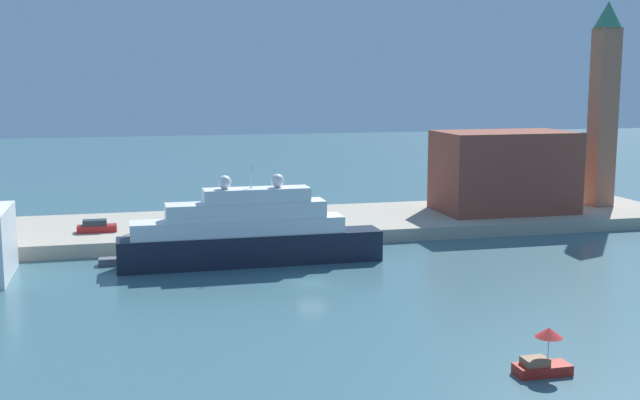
{
  "coord_description": "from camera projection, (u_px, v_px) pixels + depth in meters",
  "views": [
    {
      "loc": [
        -16.58,
        -70.86,
        19.09
      ],
      "look_at": [
        2.33,
        6.0,
        6.96
      ],
      "focal_mm": 44.66,
      "sensor_mm": 36.0,
      "label": 1
    }
  ],
  "objects": [
    {
      "name": "harbor_building",
      "position": [
        504.0,
        171.0,
        105.45
      ],
      "size": [
        17.49,
        10.53,
        10.61
      ],
      "primitive_type": "cube",
      "color": "brown",
      "rests_on": "quay_dock"
    },
    {
      "name": "quay_dock",
      "position": [
        264.0,
        226.0,
        99.59
      ],
      "size": [
        110.0,
        19.87,
        1.56
      ],
      "primitive_type": "cube",
      "color": "#ADA38E",
      "rests_on": "ground"
    },
    {
      "name": "ground",
      "position": [
        311.0,
        283.0,
        74.82
      ],
      "size": [
        400.0,
        400.0,
        0.0
      ],
      "primitive_type": "plane",
      "color": "#3D6670"
    },
    {
      "name": "person_figure",
      "position": [
        132.0,
        227.0,
        90.72
      ],
      "size": [
        0.36,
        0.36,
        1.62
      ],
      "color": "maroon",
      "rests_on": "quay_dock"
    },
    {
      "name": "small_motorboat",
      "position": [
        543.0,
        357.0,
        51.62
      ],
      "size": [
        3.65,
        1.82,
        3.13
      ],
      "color": "#B22319",
      "rests_on": "ground"
    },
    {
      "name": "bell_tower",
      "position": [
        604.0,
        98.0,
        108.5
      ],
      "size": [
        3.81,
        3.81,
        27.8
      ],
      "color": "#9E664C",
      "rests_on": "quay_dock"
    },
    {
      "name": "work_barge",
      "position": [
        126.0,
        261.0,
        82.42
      ],
      "size": [
        5.44,
        1.42,
        0.75
      ],
      "primitive_type": "cube",
      "color": "#595966",
      "rests_on": "ground"
    },
    {
      "name": "mooring_bollard",
      "position": [
        243.0,
        231.0,
        90.36
      ],
      "size": [
        0.44,
        0.44,
        0.71
      ],
      "primitive_type": "cylinder",
      "color": "black",
      "rests_on": "quay_dock"
    },
    {
      "name": "parked_car",
      "position": [
        96.0,
        227.0,
        91.66
      ],
      "size": [
        4.44,
        1.71,
        1.41
      ],
      "color": "#B21E1E",
      "rests_on": "quay_dock"
    },
    {
      "name": "large_yacht",
      "position": [
        249.0,
        234.0,
        81.95
      ],
      "size": [
        27.22,
        3.82,
        10.53
      ],
      "color": "black",
      "rests_on": "ground"
    }
  ]
}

